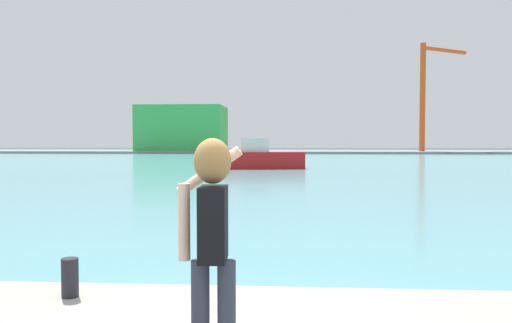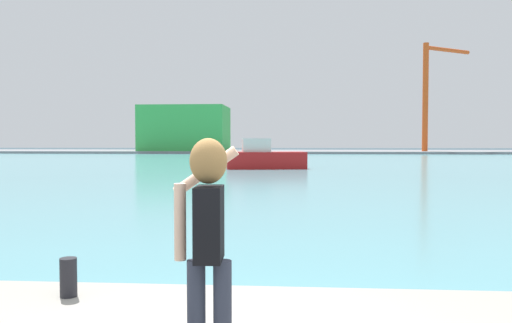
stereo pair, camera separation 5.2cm
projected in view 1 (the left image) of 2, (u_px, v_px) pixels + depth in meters
ground_plane at (285, 162)px, 53.84m from camera, size 220.00×220.00×0.00m
harbor_water at (285, 161)px, 55.84m from camera, size 140.00×100.00×0.02m
far_shore_dock at (287, 152)px, 95.71m from camera, size 140.00×20.00×0.42m
person_photographer at (212, 228)px, 3.77m from camera, size 0.53×0.55×1.74m
harbor_bollard at (70, 278)px, 5.54m from camera, size 0.18×0.18×0.43m
boat_moored at (262, 158)px, 39.85m from camera, size 6.52×3.50×2.38m
warehouse_left at (183, 129)px, 94.85m from camera, size 15.66×11.72×8.32m
port_crane at (427, 87)px, 89.34m from camera, size 9.80×6.53×19.05m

